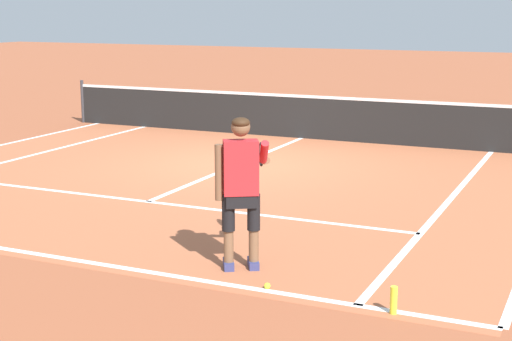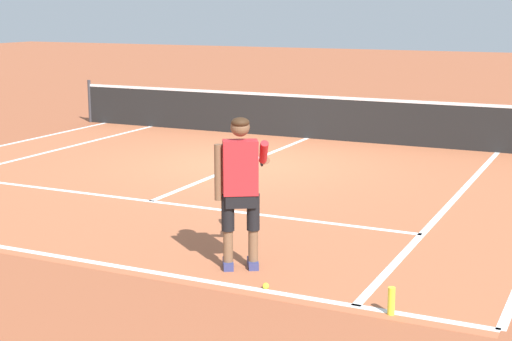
# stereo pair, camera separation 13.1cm
# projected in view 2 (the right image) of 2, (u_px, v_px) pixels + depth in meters

# --- Properties ---
(ground_plane) EXTENTS (80.00, 80.00, 0.00)m
(ground_plane) POSITION_uv_depth(u_px,v_px,m) (245.00, 164.00, 14.62)
(ground_plane) COLOR #9E5133
(court_inner_surface) EXTENTS (10.98, 9.52, 0.00)m
(court_inner_surface) POSITION_uv_depth(u_px,v_px,m) (209.00, 178.00, 13.40)
(court_inner_surface) COLOR #B2603D
(court_inner_surface) RESTS_ON ground
(line_baseline) EXTENTS (10.98, 0.10, 0.01)m
(line_baseline) POSITION_uv_depth(u_px,v_px,m) (27.00, 251.00, 9.36)
(line_baseline) COLOR white
(line_baseline) RESTS_ON ground
(line_service) EXTENTS (8.23, 0.10, 0.01)m
(line_service) POSITION_uv_depth(u_px,v_px,m) (151.00, 201.00, 11.77)
(line_service) COLOR white
(line_service) RESTS_ON ground
(line_centre_service) EXTENTS (0.10, 6.40, 0.01)m
(line_centre_service) POSITION_uv_depth(u_px,v_px,m) (244.00, 164.00, 14.60)
(line_centre_service) COLOR white
(line_centre_service) RESTS_ON ground
(line_singles_left) EXTENTS (0.10, 9.12, 0.01)m
(line_singles_left) POSITION_uv_depth(u_px,v_px,m) (23.00, 158.00, 15.12)
(line_singles_left) COLOR white
(line_singles_left) RESTS_ON ground
(line_singles_right) EXTENTS (0.10, 9.12, 0.01)m
(line_singles_right) POSITION_uv_depth(u_px,v_px,m) (451.00, 203.00, 11.68)
(line_singles_right) COLOR white
(line_singles_right) RESTS_ON ground
(tennis_net) EXTENTS (11.96, 0.08, 1.07)m
(tennis_net) POSITION_uv_depth(u_px,v_px,m) (308.00, 116.00, 17.33)
(tennis_net) COLOR #333338
(tennis_net) RESTS_ON ground
(tennis_player) EXTENTS (0.55, 1.22, 1.71)m
(tennis_player) POSITION_uv_depth(u_px,v_px,m) (241.00, 182.00, 8.57)
(tennis_player) COLOR navy
(tennis_player) RESTS_ON ground
(tennis_ball_near_feet) EXTENTS (0.07, 0.07, 0.07)m
(tennis_ball_near_feet) POSITION_uv_depth(u_px,v_px,m) (266.00, 286.00, 8.11)
(tennis_ball_near_feet) COLOR #CCE02D
(tennis_ball_near_feet) RESTS_ON ground
(water_bottle) EXTENTS (0.07, 0.07, 0.27)m
(water_bottle) POSITION_uv_depth(u_px,v_px,m) (391.00, 301.00, 7.41)
(water_bottle) COLOR yellow
(water_bottle) RESTS_ON ground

